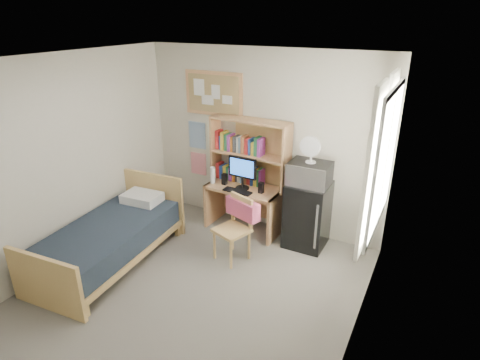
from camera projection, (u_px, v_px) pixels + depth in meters
The scene contains 25 objects.
floor at pixel (183, 302), 4.52m from camera, with size 3.60×4.20×0.02m, color slate.
ceiling at pixel (167, 63), 3.51m from camera, with size 3.60×4.20×0.02m, color silver.
wall_back at pixel (262, 142), 5.73m from camera, with size 3.60×0.04×2.60m, color beige.
wall_left at pixel (52, 168), 4.77m from camera, with size 0.04×4.20×2.60m, color beige.
wall_right at pixel (358, 240), 3.25m from camera, with size 0.04×4.20×2.60m, color beige.
window_unit at pixel (381, 160), 4.14m from camera, with size 0.10×1.40×1.70m, color white.
curtain_left at pixel (371, 172), 3.82m from camera, with size 0.04×0.55×1.70m, color white.
curtain_right at pixel (384, 149), 4.48m from camera, with size 0.04×0.55×1.70m, color white.
bulletin_board at pixel (214, 94), 5.81m from camera, with size 0.94×0.03×0.64m, color #A38A56.
poster_wave at pixel (197, 135), 6.21m from camera, with size 0.30×0.01×0.42m, color #2861A3.
poster_japan at pixel (198, 164), 6.39m from camera, with size 0.28×0.01×0.36m, color red.
desk at pixel (244, 208), 5.91m from camera, with size 1.09×0.54×0.68m, color tan.
desk_chair at pixel (232, 230), 5.14m from camera, with size 0.43×0.43×0.86m, color tan.
mini_fridge at pixel (307, 215), 5.47m from camera, with size 0.54×0.54×0.92m, color black.
bed at pixel (109, 244), 5.13m from camera, with size 0.97×1.95×0.54m, color black.
hutch at pixel (250, 152), 5.71m from camera, with size 1.18×0.30×0.97m, color tan.
monitor at pixel (242, 174), 5.65m from camera, with size 0.43×0.03×0.46m, color black.
keyboard at pixel (237, 191), 5.62m from camera, with size 0.42×0.13×0.02m, color black.
speaker_left at pixel (225, 179), 5.84m from camera, with size 0.07×0.07×0.16m, color black.
speaker_right at pixel (261, 188), 5.56m from camera, with size 0.06×0.06×0.16m, color black.
water_bottle at pixel (213, 175), 5.88m from camera, with size 0.07×0.07×0.25m, color silver.
hoodie at pixel (243, 208), 5.17m from camera, with size 0.50×0.15×0.24m, color #D25074.
microwave at pixel (310, 174), 5.22m from camera, with size 0.53×0.40×0.31m, color silver.
desk_fan at pixel (311, 150), 5.10m from camera, with size 0.26×0.26×0.33m, color silver.
pillow at pixel (142, 198), 5.64m from camera, with size 0.52×0.36×0.12m, color silver.
Camera 1 is at (2.24, -2.93, 3.01)m, focal length 30.00 mm.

